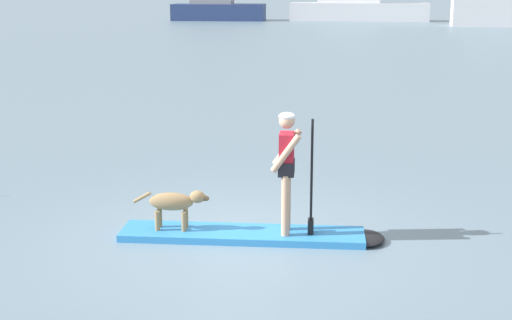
% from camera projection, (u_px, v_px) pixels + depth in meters
% --- Properties ---
extents(ground_plane, '(400.00, 400.00, 0.00)m').
position_uv_depth(ground_plane, '(242.00, 238.00, 10.49)').
color(ground_plane, slate).
extents(paddleboard, '(3.79, 1.11, 0.10)m').
position_uv_depth(paddleboard, '(258.00, 235.00, 10.46)').
color(paddleboard, '#338CD8').
rests_on(paddleboard, ground_plane).
extents(person_paddler, '(0.63, 0.51, 1.72)m').
position_uv_depth(person_paddler, '(288.00, 164.00, 10.18)').
color(person_paddler, tan).
rests_on(person_paddler, paddleboard).
extents(dog, '(1.10, 0.29, 0.58)m').
position_uv_depth(dog, '(175.00, 203.00, 10.46)').
color(dog, '#997A51').
rests_on(dog, paddleboard).
extents(moored_boat_far_port, '(8.96, 4.15, 11.56)m').
position_uv_depth(moored_boat_far_port, '(217.00, 5.00, 69.64)').
color(moored_boat_far_port, navy).
rests_on(moored_boat_far_port, ground_plane).
extents(moored_boat_outer, '(12.86, 2.78, 12.13)m').
position_uv_depth(moored_boat_outer, '(356.00, 4.00, 68.72)').
color(moored_boat_outer, silver).
rests_on(moored_boat_outer, ground_plane).
extents(moored_boat_port, '(8.25, 3.12, 5.00)m').
position_uv_depth(moored_boat_port, '(502.00, 6.00, 60.29)').
color(moored_boat_port, silver).
rests_on(moored_boat_port, ground_plane).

